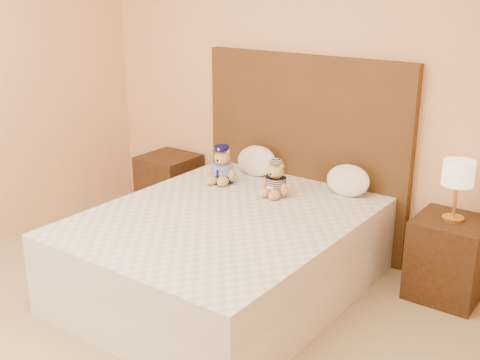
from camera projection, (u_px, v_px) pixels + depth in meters
name	position (u px, v px, depth m)	size (l,w,h in m)	color
room_walls	(133.00, 26.00, 3.02)	(4.04, 4.52, 2.72)	#ECB280
bed	(225.00, 252.00, 4.07)	(1.60, 2.00, 0.55)	white
headboard	(304.00, 152.00, 4.69)	(1.75, 0.08, 1.50)	#4F3217
nightstand_left	(169.00, 185.00, 5.39)	(0.45, 0.45, 0.55)	#3D2713
nightstand_right	(448.00, 258.00, 3.99)	(0.45, 0.45, 0.55)	#3D2713
lamp	(458.00, 176.00, 3.80)	(0.20, 0.20, 0.40)	gold
teddy_police	(222.00, 164.00, 4.57)	(0.25, 0.24, 0.29)	#B39045
teddy_prisoner	(276.00, 179.00, 4.29)	(0.23, 0.22, 0.26)	#B39045
pillow_left	(256.00, 159.00, 4.76)	(0.35, 0.23, 0.25)	white
pillow_right	(348.00, 179.00, 4.32)	(0.33, 0.22, 0.24)	white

